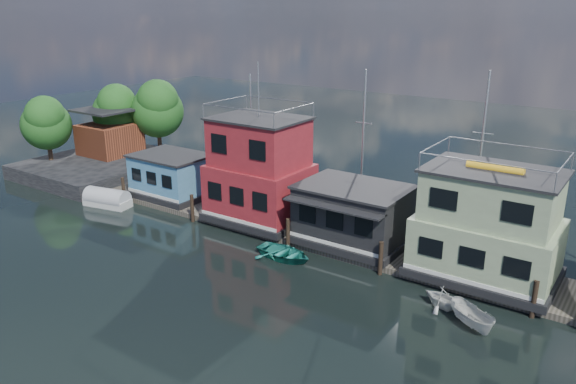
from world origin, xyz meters
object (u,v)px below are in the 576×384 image
Objects in this scene: houseboat_red at (260,172)px; houseboat_dark at (353,214)px; houseboat_green at (488,227)px; dinghy_white at (444,298)px; tarp_runabout at (107,199)px; dinghy_teal at (284,253)px; motorboat at (472,318)px; houseboat_blue at (172,176)px.

houseboat_red is 1.60× the size of houseboat_dark.
dinghy_white is at bearing -100.16° from houseboat_green.
houseboat_red is at bearing -180.00° from houseboat_green.
tarp_runabout is (-29.10, 0.30, -0.02)m from dinghy_white.
houseboat_dark is at bearing -0.14° from houseboat_red.
dinghy_white is at bearing -88.31° from dinghy_teal.
houseboat_green is at bearing 45.86° from motorboat.
houseboat_green is at bearing 0.00° from houseboat_blue.
dinghy_white is (8.19, -4.51, -1.79)m from houseboat_dark.
houseboat_green is 3.51× the size of dinghy_white.
tarp_runabout is (-31.04, 1.47, -0.00)m from motorboat.
houseboat_dark is 1.84× the size of dinghy_teal.
houseboat_green reaches higher than tarp_runabout.
dinghy_teal is at bearing -159.83° from houseboat_green.
dinghy_teal is 0.95× the size of tarp_runabout.
houseboat_red is 3.76× the size of motorboat.
houseboat_dark is at bearing 0.58° from tarp_runabout.
houseboat_green reaches higher than houseboat_blue.
houseboat_blue is 9.69m from houseboat_red.
dinghy_white is at bearing -28.87° from houseboat_dark.
tarp_runabout reaches higher than dinghy_teal.
houseboat_blue is at bearing 112.94° from motorboat.
motorboat is 31.08m from tarp_runabout.
houseboat_red is 1.41× the size of houseboat_green.
houseboat_blue is 26.13m from dinghy_white.
houseboat_red is at bearing 87.32° from dinghy_white.
houseboat_blue is 15.47m from dinghy_teal.
tarp_runabout is at bearing 92.55° from dinghy_teal.
tarp_runabout is at bearing -168.61° from houseboat_dark.
dinghy_teal is at bearing 101.84° from dinghy_white.
houseboat_blue is at bearing 179.94° from houseboat_dark.
dinghy_teal is (-10.95, 0.22, -0.21)m from dinghy_white.
houseboat_green is at bearing -67.02° from dinghy_teal.
dinghy_white is at bearing -15.65° from houseboat_red.
houseboat_blue reaches higher than dinghy_white.
houseboat_red is at bearing 7.34° from tarp_runabout.
tarp_runabout is (-20.91, -4.21, -1.81)m from houseboat_dark.
houseboat_dark is at bearing -0.06° from houseboat_blue.
houseboat_blue reaches higher than dinghy_teal.
houseboat_green is 5.45m from dinghy_white.
houseboat_blue is 26.53m from houseboat_green.
houseboat_blue is at bearing 92.95° from dinghy_white.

